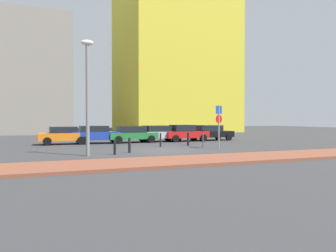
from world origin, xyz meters
TOP-DOWN VIEW (x-y plane):
  - ground_plane at (0.00, 0.00)m, footprint 120.00×120.00m
  - sidewalk_brick at (0.00, -6.00)m, footprint 40.00×3.34m
  - parked_car_orange at (-5.60, 7.71)m, footprint 4.18×1.92m
  - parked_car_blue at (-3.04, 7.73)m, footprint 4.33×2.12m
  - parked_car_green at (-0.05, 7.58)m, footprint 4.27×2.03m
  - parked_car_silver at (2.55, 7.88)m, footprint 4.13×2.23m
  - parked_car_red at (4.92, 7.53)m, footprint 4.16×2.09m
  - parked_car_black at (7.74, 7.76)m, footprint 4.38×2.30m
  - parking_sign_post at (3.84, -0.43)m, footprint 0.58×0.20m
  - parking_meter at (3.52, 1.27)m, footprint 0.18×0.14m
  - street_lamp at (-5.14, -1.54)m, footprint 0.70×0.36m
  - traffic_bollard_near at (0.74, 2.67)m, footprint 0.12×0.12m
  - traffic_bollard_mid at (-3.62, -1.48)m, footprint 0.15×0.15m
  - traffic_bollard_far at (3.08, 2.88)m, footprint 0.17×0.17m
  - traffic_bollard_edge at (-2.55, -0.75)m, footprint 0.16×0.16m
  - building_colorful_midrise at (13.84, 31.62)m, footprint 17.06×16.79m
  - building_under_construction at (-10.04, 30.92)m, footprint 13.87×11.82m

SIDE VIEW (x-z plane):
  - ground_plane at x=0.00m, z-range 0.00..0.00m
  - sidewalk_brick at x=0.00m, z-range 0.00..0.14m
  - traffic_bollard_mid at x=-3.62m, z-range 0.00..0.87m
  - traffic_bollard_edge at x=-2.55m, z-range 0.00..0.90m
  - traffic_bollard_far at x=3.08m, z-range 0.00..1.00m
  - traffic_bollard_near at x=0.74m, z-range 0.00..1.01m
  - parked_car_orange at x=-5.60m, z-range 0.04..1.46m
  - parked_car_black at x=7.74m, z-range 0.03..1.48m
  - parked_car_green at x=-0.05m, z-range 0.04..1.47m
  - parked_car_silver at x=2.55m, z-range 0.04..1.50m
  - parked_car_red at x=4.92m, z-range 0.02..1.53m
  - parked_car_blue at x=-3.04m, z-range 0.05..1.52m
  - parking_meter at x=3.52m, z-range 0.21..1.69m
  - parking_sign_post at x=3.84m, z-range 0.39..3.36m
  - street_lamp at x=-5.14m, z-range 0.61..7.00m
  - building_under_construction at x=-10.04m, z-range 0.00..16.18m
  - building_colorful_midrise at x=13.84m, z-range 0.00..29.70m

